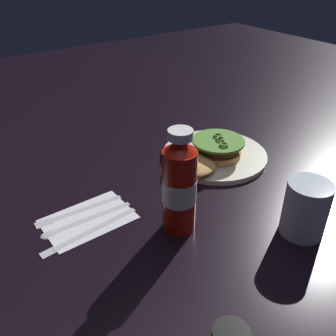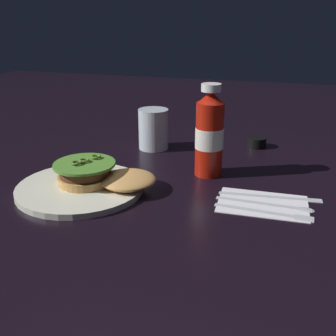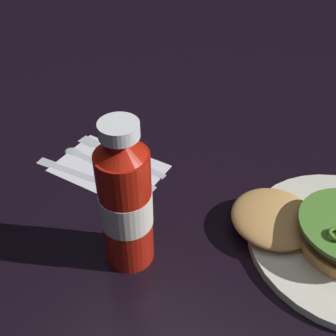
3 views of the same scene
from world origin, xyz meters
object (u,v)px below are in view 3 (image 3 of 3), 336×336
fork_utensil (113,152)px  butter_knife (82,174)px  napkin (109,168)px  burger_sandwich (319,228)px  spoon_utensil (96,161)px  ketchup_bottle (126,203)px

fork_utensil → butter_knife: (0.01, 0.08, 0.00)m
napkin → butter_knife: (0.03, 0.04, 0.00)m
burger_sandwich → spoon_utensil: size_ratio=1.14×
fork_utensil → spoon_utensil: 0.04m
spoon_utensil → butter_knife: 0.04m
fork_utensil → butter_knife: same height
fork_utensil → butter_knife: size_ratio=0.90×
napkin → burger_sandwich: bearing=-175.7°
burger_sandwich → ketchup_bottle: (0.21, 0.15, 0.07)m
burger_sandwich → napkin: (0.35, 0.03, -0.03)m
burger_sandwich → fork_utensil: size_ratio=1.17×
ketchup_bottle → butter_knife: 0.21m
burger_sandwich → butter_knife: bearing=9.9°
burger_sandwich → ketchup_bottle: ketchup_bottle is taller
napkin → butter_knife: size_ratio=0.84×
ketchup_bottle → napkin: 0.21m
spoon_utensil → burger_sandwich: bearing=-176.2°
fork_utensil → burger_sandwich: bearing=178.2°
burger_sandwich → fork_utensil: burger_sandwich is taller
spoon_utensil → butter_knife: same height
fork_utensil → napkin: bearing=118.3°
spoon_utensil → butter_knife: size_ratio=0.92×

